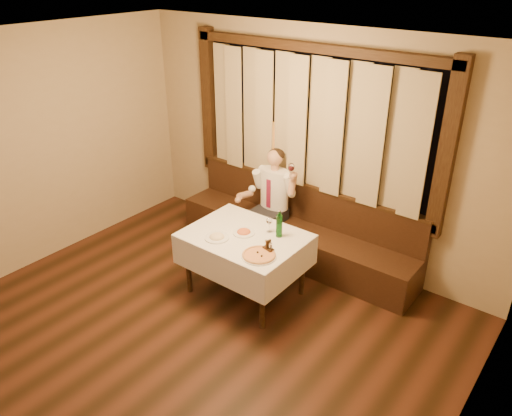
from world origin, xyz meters
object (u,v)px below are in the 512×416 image
Objects in this scene: pasta_red at (244,231)px; pasta_cream at (217,235)px; dining_table at (245,243)px; seated_man at (271,194)px; banquette at (296,233)px; pizza at (259,255)px; cruet_caddy at (268,247)px; green_bottle at (279,225)px.

pasta_cream is at bearing -121.32° from pasta_red.
seated_man is (-0.32, 0.94, 0.15)m from dining_table.
banquette reaches higher than pizza.
dining_table is 0.34m from pasta_cream.
cruet_caddy reaches higher than pasta_cream.
pasta_red is at bearing -152.25° from green_bottle.
banquette reaches higher than dining_table.
pizza is 1.38m from seated_man.
pasta_red is 0.96m from seated_man.
pasta_cream is at bearing -128.07° from dining_table.
dining_table is (0.00, -1.02, 0.34)m from banquette.
seated_man reaches higher than banquette.
banquette is 8.98× the size of pizza.
dining_table is 4.05× the size of green_bottle.
pizza is 0.26× the size of seated_man.
banquette is 2.52× the size of dining_table.
dining_table is 1.00m from seated_man.
dining_table is at bearing 146.71° from pizza.
green_bottle is 0.23× the size of seated_man.
dining_table is 9.80× the size of cruet_caddy.
pizza is 2.75× the size of cruet_caddy.
banquette is 1.41m from pizza.
seated_man reaches higher than dining_table.
pasta_red is at bearing -91.66° from banquette.
banquette is at bearing 110.67° from green_bottle.
seated_man is at bearing 109.14° from dining_table.
seated_man is at bearing 120.86° from pizza.
pizza is 1.48× the size of pasta_red.
pasta_cream is 0.83× the size of green_bottle.
pizza is 0.57m from pasta_cream.
green_bottle reaches higher than pasta_cream.
banquette reaches higher than cruet_caddy.
dining_table is 4.87× the size of pasta_cream.
pasta_cream is at bearing -98.44° from banquette.
banquette is 24.70× the size of cruet_caddy.
green_bottle is at bearing -69.33° from banquette.
pasta_red reaches higher than pizza.
cruet_caddy is at bearing -70.63° from banquette.
pasta_cream reaches higher than pasta_red.
pasta_cream is (-0.57, 0.01, 0.02)m from pizza.
pasta_cream is 0.67m from green_bottle.
dining_table is at bearing -70.86° from seated_man.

